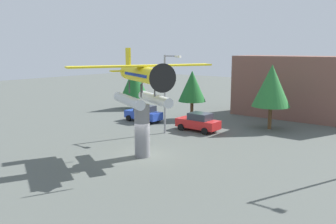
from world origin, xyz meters
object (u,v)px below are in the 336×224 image
Objects in this scene: tree_west at (134,82)px; tree_east at (192,86)px; streetlight_primary at (167,88)px; tree_center_back at (271,86)px; car_near_blue at (144,113)px; floatplane_monument at (142,81)px; car_mid_red at (198,122)px; display_pedestal at (142,131)px; storefront_building at (298,87)px.

tree_west is 10.18m from tree_east.
tree_east is at bearing -7.41° from tree_west.
tree_center_back is at bearing 48.89° from streetlight_primary.
tree_east is at bearing -175.65° from tree_center_back.
tree_center_back reaches higher than car_near_blue.
car_mid_red is (-1.46, 9.40, -4.63)m from floatplane_monument.
car_near_blue is at bearing -39.76° from tree_west.
display_pedestal is 0.27× the size of storefront_building.
floatplane_monument is at bearing 132.22° from car_near_blue.
tree_east reaches higher than display_pedestal.
streetlight_primary is 14.78m from tree_west.
floatplane_monument is 1.36× the size of streetlight_primary.
storefront_building is at bearing 89.95° from tree_center_back.
floatplane_monument reaches higher than display_pedestal.
floatplane_monument is at bearing -44.51° from tree_west.
floatplane_monument reaches higher than car_near_blue.
tree_east is (3.32, 4.32, 2.81)m from car_near_blue.
storefront_building is 7.62m from tree_center_back.
display_pedestal reaches higher than car_near_blue.
streetlight_primary is 1.30× the size of tree_west.
floatplane_monument is at bearing -99.10° from storefront_building.
car_near_blue is 0.78× the size of tree_east.
storefront_building is 2.60× the size of tree_east.
car_mid_red is at bearing -22.33° from tree_west.
tree_east is (-5.29, 13.80, -1.82)m from floatplane_monument.
display_pedestal is at bearing 98.18° from car_mid_red.
display_pedestal reaches higher than car_mid_red.
car_near_blue is 0.30× the size of storefront_building.
floatplane_monument is 22.43m from storefront_building.
streetlight_primary is (-3.10, 6.69, 2.32)m from display_pedestal.
display_pedestal is 0.91× the size of car_near_blue.
car_near_blue is 6.91m from streetlight_primary.
storefront_building is (6.75, 15.31, -0.75)m from streetlight_primary.
display_pedestal is 7.73m from streetlight_primary.
display_pedestal is 0.69× the size of tree_west.
storefront_building is (12.14, 12.58, 2.61)m from car_near_blue.
tree_west is 0.88× the size of tree_center_back.
car_near_blue is 0.76× the size of tree_west.
streetlight_primary reaches higher than display_pedestal.
car_mid_red is at bearing -134.52° from tree_center_back.
streetlight_primary is (-3.22, 6.75, -1.27)m from floatplane_monument.
floatplane_monument is 10.58m from car_mid_red.
streetlight_primary is at bearing 114.87° from display_pedestal.
tree_center_back is at bearing 75.81° from display_pedestal.
storefront_building is 20.14m from tree_west.
tree_east is 0.86× the size of tree_center_back.
storefront_building is (3.53, 22.06, -2.02)m from floatplane_monument.
tree_center_back is (6.75, 7.73, 0.01)m from streetlight_primary.
car_near_blue is 7.14m from car_mid_red.
streetlight_primary is 7.38m from tree_east.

